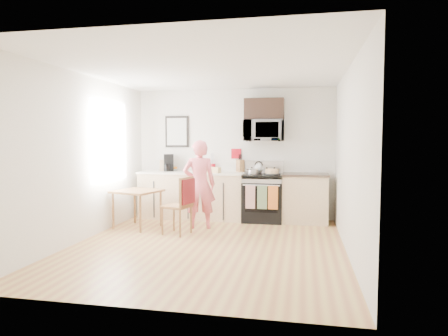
% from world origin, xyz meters
% --- Properties ---
extents(floor, '(4.60, 4.60, 0.00)m').
position_xyz_m(floor, '(0.00, 0.00, 0.00)').
color(floor, '#A76B40').
rests_on(floor, ground).
extents(back_wall, '(4.00, 0.04, 2.60)m').
position_xyz_m(back_wall, '(0.00, 2.30, 1.30)').
color(back_wall, white).
rests_on(back_wall, floor).
extents(front_wall, '(4.00, 0.04, 2.60)m').
position_xyz_m(front_wall, '(0.00, -2.30, 1.30)').
color(front_wall, white).
rests_on(front_wall, floor).
extents(left_wall, '(0.04, 4.60, 2.60)m').
position_xyz_m(left_wall, '(-2.00, 0.00, 1.30)').
color(left_wall, white).
rests_on(left_wall, floor).
extents(right_wall, '(0.04, 4.60, 2.60)m').
position_xyz_m(right_wall, '(2.00, 0.00, 1.30)').
color(right_wall, white).
rests_on(right_wall, floor).
extents(ceiling, '(4.00, 4.60, 0.04)m').
position_xyz_m(ceiling, '(0.00, 0.00, 2.60)').
color(ceiling, white).
rests_on(ceiling, back_wall).
extents(window, '(0.06, 1.40, 1.50)m').
position_xyz_m(window, '(-1.96, 0.80, 1.55)').
color(window, white).
rests_on(window, left_wall).
extents(cabinet_left, '(2.10, 0.60, 0.90)m').
position_xyz_m(cabinet_left, '(-0.80, 2.00, 0.45)').
color(cabinet_left, tan).
rests_on(cabinet_left, floor).
extents(countertop_left, '(2.14, 0.64, 0.04)m').
position_xyz_m(countertop_left, '(-0.80, 2.00, 0.92)').
color(countertop_left, white).
rests_on(countertop_left, cabinet_left).
extents(cabinet_right, '(0.84, 0.60, 0.90)m').
position_xyz_m(cabinet_right, '(1.43, 2.00, 0.45)').
color(cabinet_right, tan).
rests_on(cabinet_right, floor).
extents(countertop_right, '(0.88, 0.64, 0.04)m').
position_xyz_m(countertop_right, '(1.43, 2.00, 0.92)').
color(countertop_right, black).
rests_on(countertop_right, cabinet_right).
extents(range, '(0.76, 0.70, 1.16)m').
position_xyz_m(range, '(0.63, 1.98, 0.44)').
color(range, black).
rests_on(range, floor).
extents(microwave, '(0.76, 0.51, 0.42)m').
position_xyz_m(microwave, '(0.63, 2.08, 1.76)').
color(microwave, '#A6A5AA').
rests_on(microwave, back_wall).
extents(upper_cabinet, '(0.76, 0.35, 0.40)m').
position_xyz_m(upper_cabinet, '(0.63, 2.12, 2.18)').
color(upper_cabinet, black).
rests_on(upper_cabinet, back_wall).
extents(wall_art, '(0.50, 0.04, 0.65)m').
position_xyz_m(wall_art, '(-1.20, 2.28, 1.75)').
color(wall_art, black).
rests_on(wall_art, back_wall).
extents(wall_trivet, '(0.20, 0.02, 0.20)m').
position_xyz_m(wall_trivet, '(0.05, 2.28, 1.30)').
color(wall_trivet, '#A20D1A').
rests_on(wall_trivet, back_wall).
extents(person, '(0.65, 0.51, 1.57)m').
position_xyz_m(person, '(-0.42, 1.14, 0.79)').
color(person, '#E13D4F').
rests_on(person, floor).
extents(dining_table, '(0.77, 0.77, 0.68)m').
position_xyz_m(dining_table, '(-1.53, 0.95, 0.60)').
color(dining_table, brown).
rests_on(dining_table, floor).
extents(chair, '(0.54, 0.50, 0.97)m').
position_xyz_m(chair, '(-0.55, 0.59, 0.62)').
color(chair, brown).
rests_on(chair, floor).
extents(knife_block, '(0.18, 0.19, 0.24)m').
position_xyz_m(knife_block, '(0.15, 2.19, 1.06)').
color(knife_block, brown).
rests_on(knife_block, countertop_left).
extents(utensil_crock, '(0.12, 0.12, 0.37)m').
position_xyz_m(utensil_crock, '(-0.43, 2.22, 1.09)').
color(utensil_crock, '#A20D1A').
rests_on(utensil_crock, countertop_left).
extents(fruit_bowl, '(0.21, 0.21, 0.09)m').
position_xyz_m(fruit_bowl, '(-1.23, 2.18, 0.98)').
color(fruit_bowl, silver).
rests_on(fruit_bowl, countertop_left).
extents(milk_carton, '(0.11, 0.11, 0.23)m').
position_xyz_m(milk_carton, '(-1.47, 2.08, 1.06)').
color(milk_carton, tan).
rests_on(milk_carton, countertop_left).
extents(coffee_maker, '(0.26, 0.32, 0.35)m').
position_xyz_m(coffee_maker, '(-1.31, 2.05, 1.10)').
color(coffee_maker, black).
rests_on(coffee_maker, countertop_left).
extents(bread_bag, '(0.33, 0.22, 0.11)m').
position_xyz_m(bread_bag, '(-0.33, 1.81, 1.00)').
color(bread_bag, '#DAB672').
rests_on(bread_bag, countertop_left).
extents(cake, '(0.31, 0.31, 0.10)m').
position_xyz_m(cake, '(0.81, 1.86, 0.97)').
color(cake, black).
rests_on(cake, range).
extents(kettle, '(0.18, 0.18, 0.23)m').
position_xyz_m(kettle, '(0.52, 2.19, 1.02)').
color(kettle, silver).
rests_on(kettle, range).
extents(pot, '(0.21, 0.35, 0.11)m').
position_xyz_m(pot, '(0.44, 1.90, 0.98)').
color(pot, '#A6A5AA').
rests_on(pot, range).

